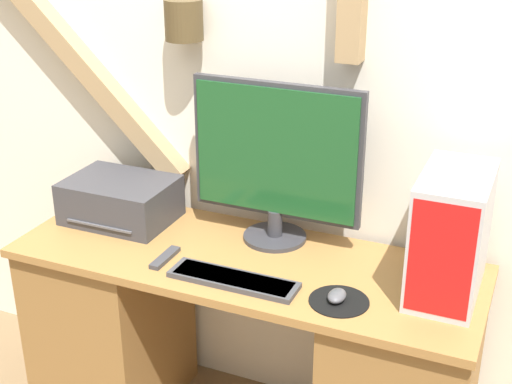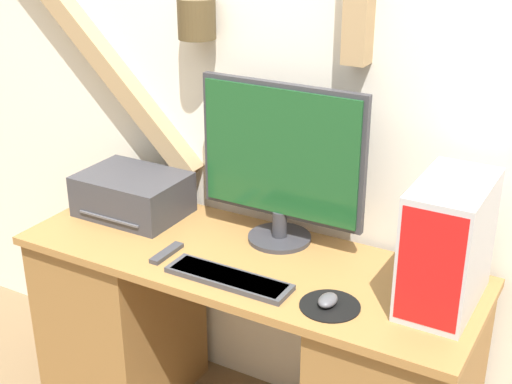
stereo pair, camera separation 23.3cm
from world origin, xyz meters
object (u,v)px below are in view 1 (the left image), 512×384
Objects in this scene: printer at (120,200)px; keyboard at (233,279)px; computer_tower at (451,235)px; remote_control at (165,258)px; monitor at (276,158)px; mouse at (337,296)px.

keyboard is at bearing -23.65° from printer.
computer_tower reaches higher than remote_control.
monitor is 1.55× the size of computer_tower.
monitor is at bearing 168.59° from computer_tower.
keyboard is 5.26× the size of mouse.
monitor is 1.55× the size of printer.
computer_tower is (0.63, 0.21, 0.19)m from keyboard.
monitor is 0.65m from printer.
remote_control is (-0.29, -0.30, -0.30)m from monitor.
monitor is 0.51m from remote_control.
mouse is (0.33, -0.32, -0.29)m from monitor.
printer reaches higher than remote_control.
mouse is (0.34, 0.02, 0.01)m from keyboard.
keyboard is 1.08× the size of printer.
keyboard is at bearing -161.27° from computer_tower.
computer_tower is (0.29, 0.19, 0.18)m from mouse.
mouse is at bearing -146.50° from computer_tower.
remote_control is (0.31, -0.22, -0.07)m from printer.
printer is at bearing 165.67° from mouse.
monitor is at bearing 88.66° from keyboard.
computer_tower is at bearing 18.73° from keyboard.
mouse is at bearing -2.07° from remote_control.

